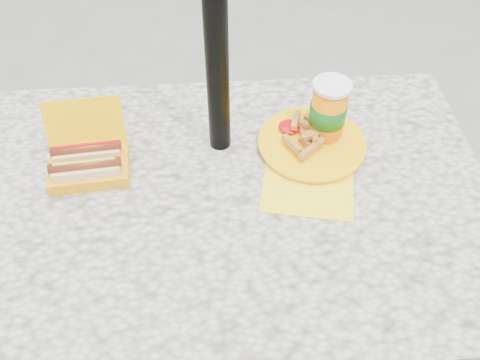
{
  "coord_description": "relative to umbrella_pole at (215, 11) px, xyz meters",
  "views": [
    {
      "loc": [
        -0.01,
        -0.72,
        1.6
      ],
      "look_at": [
        0.04,
        -0.01,
        0.8
      ],
      "focal_mm": 38.0,
      "sensor_mm": 36.0,
      "label": 1
    }
  ],
  "objects": [
    {
      "name": "soda_cup",
      "position": [
        0.25,
        0.0,
        -0.27
      ],
      "size": [
        0.09,
        0.09,
        0.16
      ],
      "rotation": [
        0.0,
        0.0,
        -0.18
      ],
      "color": "#FF7800",
      "rests_on": "picnic_table"
    },
    {
      "name": "picnic_table",
      "position": [
        0.0,
        -0.16,
        -0.46
      ],
      "size": [
        1.2,
        0.8,
        0.75
      ],
      "color": "beige",
      "rests_on": "ground"
    },
    {
      "name": "ground",
      "position": [
        0.0,
        -0.16,
        -1.1
      ],
      "size": [
        60.0,
        60.0,
        0.0
      ],
      "primitive_type": "plane",
      "color": "slate"
    },
    {
      "name": "hotdog_box",
      "position": [
        -0.3,
        -0.07,
        -0.32
      ],
      "size": [
        0.19,
        0.18,
        0.14
      ],
      "rotation": [
        0.0,
        0.0,
        0.09
      ],
      "color": "#FFBA00",
      "rests_on": "picnic_table"
    },
    {
      "name": "umbrella_pole",
      "position": [
        0.0,
        0.0,
        0.0
      ],
      "size": [
        0.05,
        0.05,
        2.2
      ],
      "primitive_type": "cylinder",
      "color": "black",
      "rests_on": "ground"
    },
    {
      "name": "fries_plate",
      "position": [
        0.21,
        -0.03,
        -0.34
      ],
      "size": [
        0.27,
        0.36,
        0.05
      ],
      "rotation": [
        0.0,
        0.0,
        0.07
      ],
      "color": "yellow",
      "rests_on": "picnic_table"
    }
  ]
}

